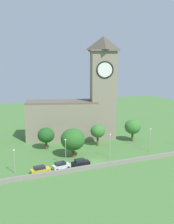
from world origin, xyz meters
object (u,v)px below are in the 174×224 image
(tree_churchyard, at_px, (73,140))
(tree_by_tower, at_px, (133,127))
(streetlamp_west_end, at_px, (14,157))
(tree_riverside_east, at_px, (46,135))
(car_yellow, at_px, (40,170))
(streetlamp_east_mid, at_px, (150,136))
(church, at_px, (80,106))
(streetlamp_central, at_px, (110,142))
(streetlamp_west_mid, at_px, (66,148))
(car_black, at_px, (80,163))
(car_white, at_px, (61,166))
(tree_riverside_west, at_px, (98,131))

(tree_churchyard, bearing_deg, tree_by_tower, 15.81)
(streetlamp_west_end, height_order, tree_riverside_east, tree_riverside_east)
(car_yellow, bearing_deg, streetlamp_east_mid, 5.41)
(car_yellow, bearing_deg, church, 51.08)
(streetlamp_west_end, relative_size, tree_by_tower, 0.82)
(streetlamp_central, bearing_deg, streetlamp_west_mid, 179.48)
(church, distance_m, streetlamp_central, 24.09)
(streetlamp_central, bearing_deg, tree_by_tower, 38.85)
(church, bearing_deg, tree_riverside_east, -151.66)
(car_black, bearing_deg, church, 68.31)
(car_black, bearing_deg, streetlamp_central, 12.15)
(tree_riverside_east, distance_m, tree_by_tower, 29.39)
(car_white, bearing_deg, tree_by_tower, 25.13)
(streetlamp_west_end, relative_size, tree_churchyard, 0.74)
(streetlamp_west_end, bearing_deg, tree_by_tower, 16.74)
(streetlamp_east_mid, height_order, tree_riverside_west, streetlamp_east_mid)
(car_yellow, height_order, streetlamp_central, streetlamp_central)
(church, xyz_separation_m, car_yellow, (-20.90, -25.87, -10.66))
(tree_riverside_west, bearing_deg, streetlamp_east_mid, -44.50)
(car_white, height_order, streetlamp_west_end, streetlamp_west_end)
(car_white, bearing_deg, car_black, -0.65)
(church, xyz_separation_m, tree_by_tower, (14.72, -11.02, -6.60))
(streetlamp_east_mid, xyz_separation_m, tree_riverside_west, (-11.89, 11.68, -0.04))
(car_yellow, distance_m, tree_riverside_east, 19.48)
(car_black, relative_size, tree_by_tower, 0.64)
(tree_riverside_west, bearing_deg, streetlamp_central, -99.13)
(car_black, relative_size, tree_churchyard, 0.58)
(tree_churchyard, bearing_deg, streetlamp_west_end, -161.97)
(streetlamp_west_mid, height_order, tree_by_tower, tree_by_tower)
(tree_by_tower, bearing_deg, car_black, -150.21)
(car_yellow, relative_size, streetlamp_central, 0.69)
(car_yellow, height_order, car_white, car_yellow)
(tree_by_tower, bearing_deg, streetlamp_west_mid, -156.94)
(tree_riverside_west, bearing_deg, streetlamp_west_end, -156.13)
(streetlamp_west_end, xyz_separation_m, streetlamp_east_mid, (40.22, 0.85, 0.63))
(streetlamp_west_end, xyz_separation_m, tree_churchyard, (17.26, 5.62, 0.97))
(streetlamp_east_mid, relative_size, tree_riverside_east, 1.07)
(church, distance_m, car_yellow, 34.93)
(car_yellow, height_order, tree_riverside_east, tree_riverside_east)
(car_black, relative_size, streetlamp_west_end, 0.77)
(car_black, distance_m, tree_riverside_west, 18.86)
(car_white, bearing_deg, tree_churchyard, 50.60)
(car_yellow, bearing_deg, tree_riverside_east, 70.46)
(streetlamp_east_mid, xyz_separation_m, tree_by_tower, (1.13, 11.59, 0.20))
(church, height_order, streetlamp_west_mid, church)
(streetlamp_east_mid, relative_size, tree_riverside_west, 1.05)
(streetlamp_central, xyz_separation_m, streetlamp_east_mid, (13.85, 0.48, 0.07))
(car_black, relative_size, streetlamp_central, 0.67)
(car_yellow, bearing_deg, car_black, 3.60)
(streetlamp_west_end, relative_size, streetlamp_east_mid, 0.85)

